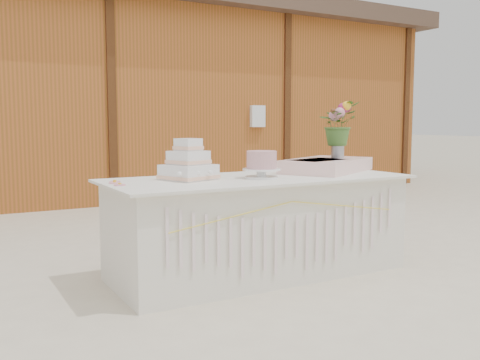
% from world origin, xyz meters
% --- Properties ---
extents(ground, '(80.00, 80.00, 0.00)m').
position_xyz_m(ground, '(0.00, 0.00, 0.00)').
color(ground, beige).
rests_on(ground, ground).
extents(barn, '(12.60, 4.60, 3.30)m').
position_xyz_m(barn, '(-0.01, 5.99, 1.68)').
color(barn, '#9A4B20').
rests_on(barn, ground).
extents(cake_table, '(2.40, 1.00, 0.77)m').
position_xyz_m(cake_table, '(0.00, -0.00, 0.39)').
color(cake_table, silver).
rests_on(cake_table, ground).
extents(wedding_cake, '(0.44, 0.44, 0.31)m').
position_xyz_m(wedding_cake, '(-0.55, 0.11, 0.87)').
color(wedding_cake, white).
rests_on(wedding_cake, cake_table).
extents(pink_cake_stand, '(0.29, 0.29, 0.21)m').
position_xyz_m(pink_cake_stand, '(-0.03, -0.08, 0.89)').
color(pink_cake_stand, white).
rests_on(pink_cake_stand, cake_table).
extents(satin_runner, '(1.03, 0.88, 0.11)m').
position_xyz_m(satin_runner, '(0.76, 0.11, 0.83)').
color(satin_runner, beige).
rests_on(satin_runner, cake_table).
extents(flower_vase, '(0.12, 0.12, 0.16)m').
position_xyz_m(flower_vase, '(0.92, 0.16, 0.96)').
color(flower_vase, '#A7A7AC').
rests_on(flower_vase, satin_runner).
extents(bouquet, '(0.40, 0.36, 0.39)m').
position_xyz_m(bouquet, '(0.92, 0.16, 1.24)').
color(bouquet, '#40692A').
rests_on(bouquet, flower_vase).
extents(loose_flowers, '(0.28, 0.41, 0.02)m').
position_xyz_m(loose_flowers, '(-1.04, 0.09, 0.78)').
color(loose_flowers, pink).
rests_on(loose_flowers, cake_table).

